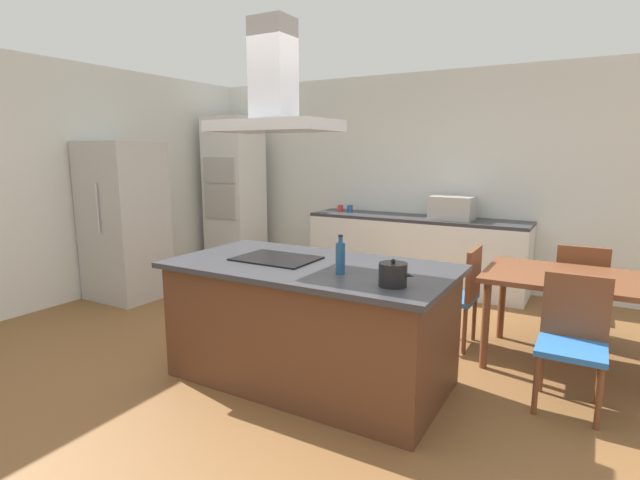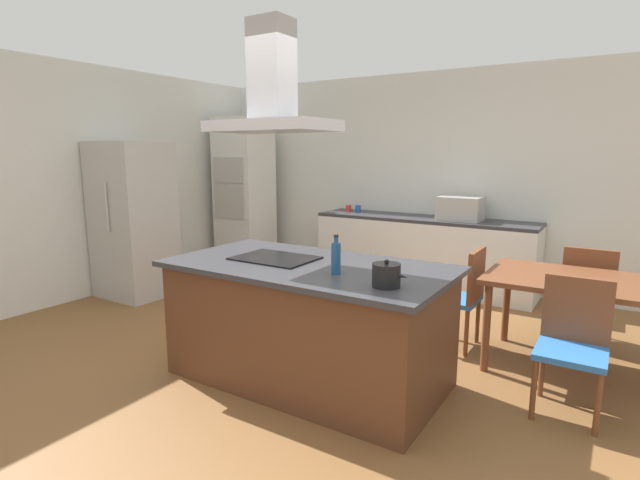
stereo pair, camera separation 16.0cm
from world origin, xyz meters
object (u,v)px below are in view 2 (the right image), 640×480
at_px(countertop_microwave, 460,208).
at_px(chair_facing_back_wall, 588,289).
at_px(range_hood, 272,96).
at_px(tea_kettle, 386,275).
at_px(cooktop, 275,258).
at_px(coffee_mug_blue, 358,209).
at_px(refrigerator, 134,220).
at_px(chair_at_left_end, 463,292).
at_px(chair_facing_island, 573,337).
at_px(wall_oven_stack, 244,193).
at_px(olive_oil_bottle, 336,258).
at_px(coffee_mug_red, 349,208).
at_px(dining_table, 584,290).

bearing_deg(countertop_microwave, chair_facing_back_wall, -34.26).
distance_m(countertop_microwave, range_hood, 3.12).
bearing_deg(tea_kettle, cooktop, 166.13).
relative_size(coffee_mug_blue, refrigerator, 0.05).
height_order(chair_facing_back_wall, range_hood, range_hood).
relative_size(chair_at_left_end, chair_facing_island, 1.00).
xyz_separation_m(tea_kettle, chair_facing_back_wall, (0.98, 2.15, -0.46)).
distance_m(cooktop, chair_at_left_end, 1.70).
distance_m(tea_kettle, coffee_mug_blue, 3.72).
distance_m(cooktop, wall_oven_stack, 3.71).
xyz_separation_m(refrigerator, chair_at_left_end, (3.78, 0.48, -0.40)).
relative_size(olive_oil_bottle, range_hood, 0.29).
distance_m(refrigerator, chair_facing_back_wall, 4.85).
bearing_deg(refrigerator, chair_at_left_end, 7.17).
xyz_separation_m(cooktop, wall_oven_stack, (-2.60, 2.65, 0.20)).
bearing_deg(olive_oil_bottle, tea_kettle, -14.41).
height_order(tea_kettle, olive_oil_bottle, olive_oil_bottle).
relative_size(countertop_microwave, range_hood, 0.56).
bearing_deg(wall_oven_stack, olive_oil_bottle, -40.93).
height_order(chair_facing_back_wall, chair_facing_island, same).
distance_m(wall_oven_stack, refrigerator, 1.91).
xyz_separation_m(coffee_mug_blue, range_hood, (0.84, -2.95, 1.16)).
bearing_deg(wall_oven_stack, chair_at_left_end, -20.96).
distance_m(chair_at_left_end, chair_facing_island, 1.13).
relative_size(coffee_mug_blue, chair_facing_back_wall, 0.10).
bearing_deg(countertop_microwave, chair_at_left_end, -72.07).
xyz_separation_m(tea_kettle, refrigerator, (-3.72, 1.01, -0.06)).
height_order(tea_kettle, range_hood, range_hood).
bearing_deg(chair_facing_island, coffee_mug_red, 141.94).
relative_size(coffee_mug_red, coffee_mug_blue, 1.00).
bearing_deg(cooktop, countertop_microwave, 78.79).
height_order(tea_kettle, coffee_mug_blue, tea_kettle).
bearing_deg(dining_table, coffee_mug_blue, 149.00).
bearing_deg(countertop_microwave, coffee_mug_blue, 177.33).
xyz_separation_m(coffee_mug_blue, dining_table, (2.86, -1.72, -0.28)).
bearing_deg(chair_facing_back_wall, dining_table, -90.00).
relative_size(wall_oven_stack, dining_table, 1.57).
bearing_deg(tea_kettle, refrigerator, 164.83).
xyz_separation_m(countertop_microwave, dining_table, (1.45, -1.65, -0.37)).
height_order(countertop_microwave, coffee_mug_red, countertop_microwave).
height_order(cooktop, refrigerator, refrigerator).
xyz_separation_m(countertop_microwave, chair_facing_island, (1.45, -2.32, -0.53)).
distance_m(dining_table, chair_facing_back_wall, 0.68).
relative_size(cooktop, chair_facing_island, 0.67).
xyz_separation_m(chair_facing_back_wall, range_hood, (-2.02, -1.89, 1.59)).
relative_size(countertop_microwave, wall_oven_stack, 0.23).
bearing_deg(coffee_mug_red, coffee_mug_blue, 23.12).
distance_m(coffee_mug_blue, range_hood, 3.27).
xyz_separation_m(tea_kettle, chair_at_left_end, (0.06, 1.49, -0.46)).
xyz_separation_m(olive_oil_bottle, refrigerator, (-3.31, 0.90, -0.10)).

